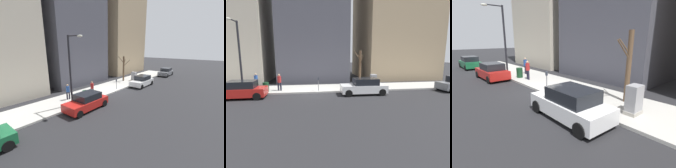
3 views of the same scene
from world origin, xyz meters
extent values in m
plane|color=#232326|center=(0.00, 0.00, 0.00)|extent=(120.00, 120.00, 0.00)
cube|color=#B2AFA8|center=(2.00, 0.00, 0.07)|extent=(4.00, 36.00, 0.15)
cube|color=slate|center=(-1.12, -14.70, 0.57)|extent=(1.94, 4.26, 0.70)
cube|color=black|center=(-1.11, -14.90, 1.22)|extent=(1.67, 2.25, 0.60)
cylinder|color=black|center=(-2.02, -13.18, 0.32)|extent=(0.24, 0.65, 0.64)
cylinder|color=black|center=(-0.32, -13.12, 0.32)|extent=(0.24, 0.65, 0.64)
cylinder|color=black|center=(-1.92, -16.28, 0.32)|extent=(0.24, 0.65, 0.64)
cylinder|color=black|center=(-0.22, -16.22, 0.32)|extent=(0.24, 0.65, 0.64)
cube|color=white|center=(-1.12, -4.56, 0.57)|extent=(1.88, 4.23, 0.70)
cube|color=black|center=(-1.13, -4.76, 1.22)|extent=(1.64, 2.23, 0.60)
cylinder|color=black|center=(-1.94, -2.99, 0.32)|extent=(0.23, 0.64, 0.64)
cylinder|color=black|center=(-0.24, -3.03, 0.32)|extent=(0.23, 0.64, 0.64)
cylinder|color=black|center=(-2.00, -6.09, 0.32)|extent=(0.23, 0.64, 0.64)
cylinder|color=black|center=(-0.30, -6.13, 0.32)|extent=(0.23, 0.64, 0.64)
cube|color=red|center=(-1.07, 6.27, 0.57)|extent=(1.86, 4.23, 0.70)
cube|color=black|center=(-1.07, 6.07, 1.22)|extent=(1.63, 2.22, 0.60)
cylinder|color=black|center=(-1.95, 7.81, 0.32)|extent=(0.23, 0.64, 0.64)
cylinder|color=black|center=(-0.25, 7.84, 0.32)|extent=(0.23, 0.64, 0.64)
cylinder|color=black|center=(-1.90, 4.71, 0.32)|extent=(0.23, 0.64, 0.64)
cylinder|color=black|center=(-0.20, 4.74, 0.32)|extent=(0.23, 0.64, 0.64)
cylinder|color=black|center=(-1.96, 12.89, 0.32)|extent=(0.22, 0.64, 0.64)
cylinder|color=slate|center=(0.45, -0.42, 0.68)|extent=(0.07, 0.07, 1.05)
cube|color=#2D333D|center=(0.45, -0.42, 1.35)|extent=(0.14, 0.10, 0.30)
cube|color=#A8A399|center=(1.30, -6.41, 0.24)|extent=(0.83, 0.61, 0.18)
cube|color=#939399|center=(1.30, -6.41, 0.96)|extent=(0.75, 0.55, 1.25)
cylinder|color=black|center=(0.55, 6.63, 3.40)|extent=(0.18, 0.18, 6.50)
cylinder|color=black|center=(-0.25, 6.63, 6.55)|extent=(1.60, 0.10, 0.10)
ellipsoid|color=beige|center=(-1.05, 6.63, 6.50)|extent=(0.56, 0.32, 0.20)
cylinder|color=brown|center=(2.60, -5.25, 2.14)|extent=(0.28, 0.28, 3.98)
cylinder|color=brown|center=(2.02, -5.23, 3.10)|extent=(1.22, 0.13, 1.09)
cylinder|color=brown|center=(2.33, -5.07, 3.26)|extent=(0.61, 0.45, 0.89)
cylinder|color=brown|center=(2.95, -4.99, 3.59)|extent=(0.74, 0.63, 1.09)
cylinder|color=#14381E|center=(0.90, 4.65, 0.60)|extent=(0.56, 0.56, 0.90)
cylinder|color=#1E1E2D|center=(1.10, 3.52, 0.56)|extent=(0.16, 0.16, 0.82)
cylinder|color=#1E1E2D|center=(1.08, 3.28, 0.56)|extent=(0.16, 0.16, 0.82)
cylinder|color=#A52323|center=(1.09, 3.40, 1.28)|extent=(0.36, 0.36, 0.62)
sphere|color=tan|center=(1.09, 3.40, 1.70)|extent=(0.22, 0.22, 0.22)
cylinder|color=#1E1E2D|center=(2.22, 6.01, 0.56)|extent=(0.16, 0.16, 0.82)
cylinder|color=#1E1E2D|center=(2.16, 5.78, 0.56)|extent=(0.16, 0.16, 0.82)
cylinder|color=#23478C|center=(2.19, 5.90, 1.28)|extent=(0.36, 0.36, 0.62)
sphere|color=tan|center=(2.19, 5.90, 1.70)|extent=(0.22, 0.22, 0.22)
cube|color=tan|center=(10.88, -12.97, 13.09)|extent=(10.76, 10.76, 26.18)
cube|color=#4C4C56|center=(10.15, -0.12, 10.81)|extent=(9.29, 9.29, 21.62)
camera|label=1|loc=(-10.95, 14.96, 5.69)|focal=24.00mm
camera|label=2|loc=(-16.67, 0.24, 3.77)|focal=28.00mm
camera|label=3|loc=(-6.28, -10.23, 3.67)|focal=28.00mm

